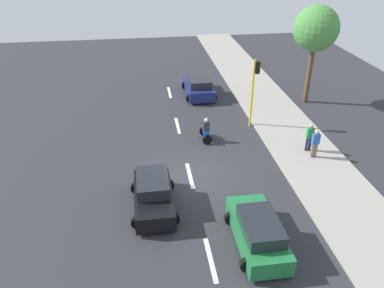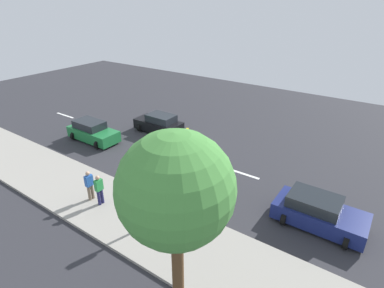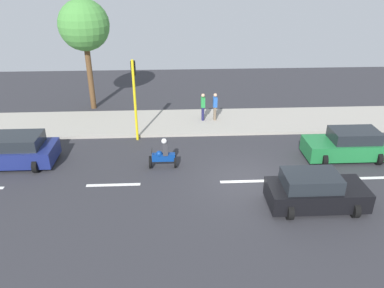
% 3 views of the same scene
% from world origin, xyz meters
% --- Properties ---
extents(ground_plane, '(40.00, 60.00, 0.10)m').
position_xyz_m(ground_plane, '(0.00, 0.00, -0.05)').
color(ground_plane, '#2D2D33').
extents(sidewalk, '(4.00, 60.00, 0.15)m').
position_xyz_m(sidewalk, '(7.00, 0.00, 0.07)').
color(sidewalk, '#9E998E').
rests_on(sidewalk, ground).
extents(lane_stripe_far_north, '(0.20, 2.40, 0.01)m').
position_xyz_m(lane_stripe_far_north, '(0.00, -12.00, 0.01)').
color(lane_stripe_far_north, white).
rests_on(lane_stripe_far_north, ground).
extents(lane_stripe_north, '(0.20, 2.40, 0.01)m').
position_xyz_m(lane_stripe_north, '(0.00, -6.00, 0.01)').
color(lane_stripe_north, white).
rests_on(lane_stripe_north, ground).
extents(lane_stripe_mid, '(0.20, 2.40, 0.01)m').
position_xyz_m(lane_stripe_mid, '(0.00, 0.00, 0.01)').
color(lane_stripe_mid, white).
rests_on(lane_stripe_mid, ground).
extents(lane_stripe_south, '(0.20, 2.40, 0.01)m').
position_xyz_m(lane_stripe_south, '(0.00, 6.00, 0.01)').
color(lane_stripe_south, white).
rests_on(lane_stripe_south, ground).
extents(lane_stripe_far_south, '(0.20, 2.40, 0.01)m').
position_xyz_m(lane_stripe_far_south, '(0.00, 12.00, 0.01)').
color(lane_stripe_far_south, white).
rests_on(lane_stripe_far_south, ground).
extents(car_dark_blue, '(2.36, 4.17, 1.52)m').
position_xyz_m(car_dark_blue, '(2.23, 11.09, 0.71)').
color(car_dark_blue, navy).
rests_on(car_dark_blue, ground).
extents(car_black, '(2.15, 3.90, 1.52)m').
position_xyz_m(car_black, '(-2.04, -2.35, 0.71)').
color(car_black, black).
rests_on(car_black, ground).
extents(car_green, '(2.13, 4.12, 1.52)m').
position_xyz_m(car_green, '(2.04, -5.45, 0.71)').
color(car_green, '#1E7238').
rests_on(car_green, ground).
extents(motorcycle, '(0.60, 1.30, 1.53)m').
position_xyz_m(motorcycle, '(1.51, 3.78, 0.64)').
color(motorcycle, black).
rests_on(motorcycle, ground).
extents(pedestrian_near_signal, '(0.40, 0.24, 1.69)m').
position_xyz_m(pedestrian_near_signal, '(7.15, 1.44, 1.06)').
color(pedestrian_near_signal, '#1E1E4C').
rests_on(pedestrian_near_signal, sidewalk).
extents(pedestrian_by_tree, '(0.40, 0.24, 1.69)m').
position_xyz_m(pedestrian_by_tree, '(7.17, 0.70, 1.06)').
color(pedestrian_by_tree, '#72604C').
rests_on(pedestrian_by_tree, sidewalk).
extents(traffic_light_corner, '(0.49, 0.24, 4.50)m').
position_xyz_m(traffic_light_corner, '(4.85, 5.30, 2.93)').
color(traffic_light_corner, yellow).
rests_on(traffic_light_corner, ground).
extents(street_tree_center, '(3.16, 3.16, 7.04)m').
position_xyz_m(street_tree_center, '(10.03, 8.69, 5.41)').
color(street_tree_center, brown).
rests_on(street_tree_center, ground).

